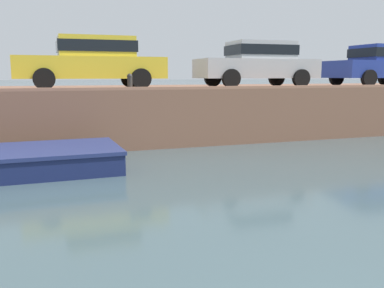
% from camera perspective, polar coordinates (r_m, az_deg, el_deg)
% --- Properties ---
extents(ground_plane, '(400.00, 400.00, 0.00)m').
position_cam_1_polar(ground_plane, '(7.10, -0.37, -7.85)').
color(ground_plane, '#3D5156').
extents(far_quay_wall, '(60.00, 6.00, 1.68)m').
position_cam_1_polar(far_quay_wall, '(14.77, -10.89, 4.18)').
color(far_quay_wall, brown).
rests_on(far_quay_wall, ground).
extents(far_wall_coping, '(60.00, 0.24, 0.08)m').
position_cam_1_polar(far_wall_coping, '(11.89, -8.85, 7.32)').
color(far_wall_coping, '#9F6C52').
rests_on(far_wall_coping, far_quay_wall).
extents(car_left_inner_yellow, '(4.39, 1.91, 1.54)m').
position_cam_1_polar(car_left_inner_yellow, '(13.46, -13.09, 10.82)').
color(car_left_inner_yellow, yellow).
rests_on(car_left_inner_yellow, far_quay_wall).
extents(car_centre_silver, '(4.16, 2.01, 1.54)m').
position_cam_1_polar(car_centre_silver, '(15.17, 8.75, 10.73)').
color(car_centre_silver, '#B7BABC').
rests_on(car_centre_silver, far_quay_wall).
extents(car_right_inner_blue, '(3.91, 2.01, 1.54)m').
position_cam_1_polar(car_right_inner_blue, '(18.29, 23.75, 9.79)').
color(car_right_inner_blue, '#233893').
rests_on(car_right_inner_blue, far_quay_wall).
extents(mooring_bollard_mid, '(0.15, 0.15, 0.45)m').
position_cam_1_polar(mooring_bollard_mid, '(12.04, -8.29, 8.30)').
color(mooring_bollard_mid, '#2D2B28').
rests_on(mooring_bollard_mid, far_quay_wall).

